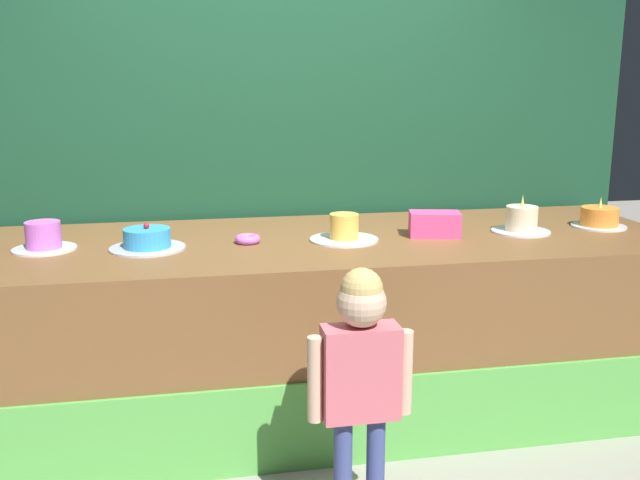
% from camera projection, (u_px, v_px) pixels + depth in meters
% --- Properties ---
extents(ground_plane, '(12.00, 12.00, 0.00)m').
position_uv_depth(ground_plane, '(317.00, 467.00, 3.16)').
color(ground_plane, gray).
extents(stage_platform, '(3.86, 1.22, 0.90)m').
position_uv_depth(stage_platform, '(295.00, 326.00, 3.63)').
color(stage_platform, brown).
rests_on(stage_platform, ground_plane).
extents(curtain_backdrop, '(4.25, 0.08, 2.84)m').
position_uv_depth(curtain_backdrop, '(275.00, 124.00, 4.08)').
color(curtain_backdrop, '#19472D').
rests_on(curtain_backdrop, ground_plane).
extents(child_figure, '(0.39, 0.18, 1.02)m').
position_uv_depth(child_figure, '(361.00, 364.00, 2.60)').
color(child_figure, '#3F4C8C').
rests_on(child_figure, ground_plane).
extents(pink_box, '(0.28, 0.20, 0.12)m').
position_uv_depth(pink_box, '(435.00, 224.00, 3.59)').
color(pink_box, '#F0498F').
rests_on(pink_box, stage_platform).
extents(donut, '(0.12, 0.12, 0.04)m').
position_uv_depth(donut, '(248.00, 239.00, 3.44)').
color(donut, '#CC66D8').
rests_on(donut, stage_platform).
extents(cake_left, '(0.29, 0.29, 0.13)m').
position_uv_depth(cake_left, '(43.00, 238.00, 3.30)').
color(cake_left, silver).
rests_on(cake_left, stage_platform).
extents(cake_center_left, '(0.35, 0.35, 0.13)m').
position_uv_depth(cake_center_left, '(147.00, 240.00, 3.32)').
color(cake_center_left, silver).
rests_on(cake_center_left, stage_platform).
extents(cake_center_right, '(0.34, 0.34, 0.13)m').
position_uv_depth(cake_center_right, '(344.00, 230.00, 3.49)').
color(cake_center_right, silver).
rests_on(cake_center_right, stage_platform).
extents(cake_right, '(0.30, 0.30, 0.19)m').
position_uv_depth(cake_right, '(521.00, 221.00, 3.68)').
color(cake_right, silver).
rests_on(cake_right, stage_platform).
extents(cake_far_right, '(0.28, 0.28, 0.16)m').
position_uv_depth(cake_far_right, '(599.00, 218.00, 3.81)').
color(cake_far_right, silver).
rests_on(cake_far_right, stage_platform).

